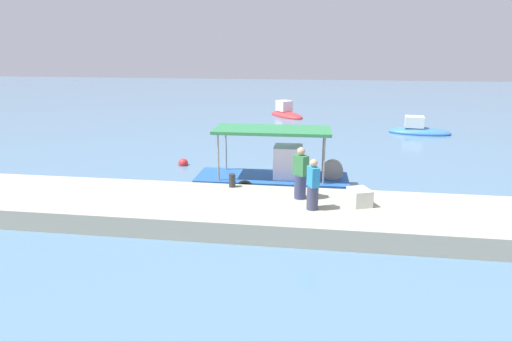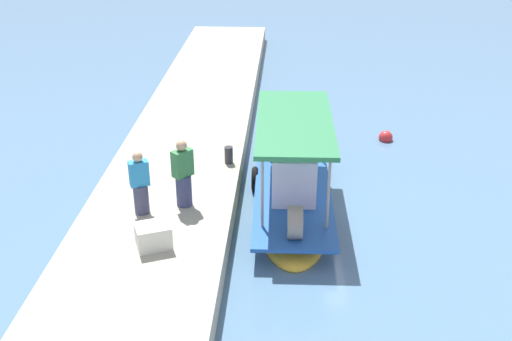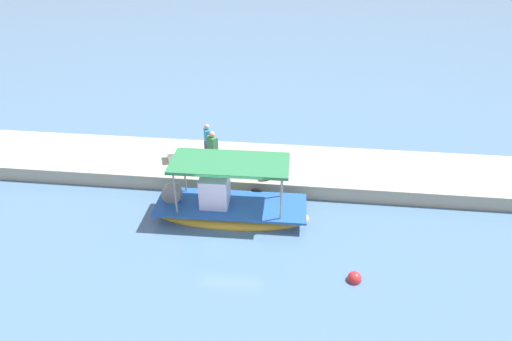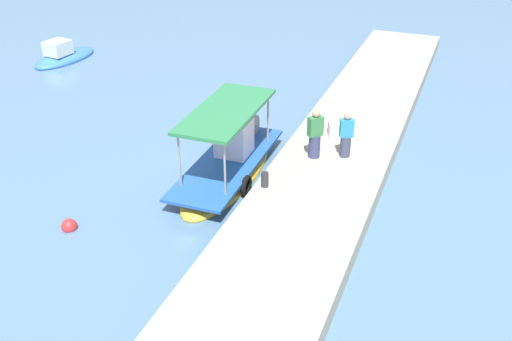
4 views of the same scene
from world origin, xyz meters
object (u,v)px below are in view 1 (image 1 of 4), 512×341
fisherman_near_bollard (313,187)px  moored_boat_near (286,114)px  moored_boat_mid (419,131)px  main_fishing_boat (274,180)px  marker_buoy (183,163)px  cargo_crate (359,197)px  fisherman_by_crate (300,175)px  mooring_bollard (232,180)px

fisherman_near_bollard → moored_boat_near: fisherman_near_bollard is taller
fisherman_near_bollard → moored_boat_mid: size_ratio=0.39×
main_fishing_boat → marker_buoy: main_fishing_boat is taller
main_fishing_boat → cargo_crate: 4.41m
fisherman_by_crate → mooring_bollard: size_ratio=3.57×
fisherman_near_bollard → marker_buoy: fisherman_near_bollard is taller
fisherman_near_bollard → fisherman_by_crate: fisherman_by_crate is taller
main_fishing_boat → marker_buoy: (-4.82, 3.15, -0.32)m
fisherman_near_bollard → moored_boat_near: size_ratio=0.40×
main_fishing_boat → moored_boat_near: bearing=93.2°
main_fishing_boat → moored_boat_near: 19.46m
cargo_crate → moored_boat_near: size_ratio=0.18×
cargo_crate → moored_boat_near: 22.92m
fisherman_near_bollard → mooring_bollard: bearing=147.7°
cargo_crate → moored_boat_near: bearing=100.5°
fisherman_near_bollard → fisherman_by_crate: 1.08m
marker_buoy → moored_boat_near: bearing=77.0°
main_fishing_boat → moored_boat_near: size_ratio=1.55×
moored_boat_near → moored_boat_mid: size_ratio=0.99×
fisherman_by_crate → fisherman_near_bollard: bearing=-66.0°
main_fishing_boat → fisherman_by_crate: main_fishing_boat is taller
mooring_bollard → marker_buoy: mooring_bollard is taller
cargo_crate → moored_boat_near: (-4.16, 22.53, -0.72)m
fisherman_by_crate → mooring_bollard: bearing=160.7°
main_fishing_boat → moored_boat_near: (-1.07, 19.43, -0.20)m
cargo_crate → main_fishing_boat: bearing=134.8°
marker_buoy → moored_boat_near: (3.75, 16.27, 0.12)m
main_fishing_boat → marker_buoy: 5.77m
fisherman_near_bollard → moored_boat_mid: bearing=68.5°
marker_buoy → moored_boat_mid: size_ratio=0.11×
marker_buoy → main_fishing_boat: bearing=-33.2°
cargo_crate → moored_boat_mid: bearing=72.4°
main_fishing_boat → cargo_crate: (3.08, -3.11, 0.52)m
moored_boat_near → mooring_bollard: bearing=-90.8°
fisherman_near_bollard → cargo_crate: bearing=21.8°
main_fishing_boat → marker_buoy: bearing=146.8°
fisherman_by_crate → mooring_bollard: fisherman_by_crate is taller
main_fishing_boat → moored_boat_mid: size_ratio=1.53×
marker_buoy → fisherman_by_crate: bearing=-44.5°
fisherman_by_crate → marker_buoy: fisherman_by_crate is taller
fisherman_near_bollard → moored_boat_near: bearing=96.6°
main_fishing_boat → mooring_bollard: (-1.37, -1.84, 0.49)m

